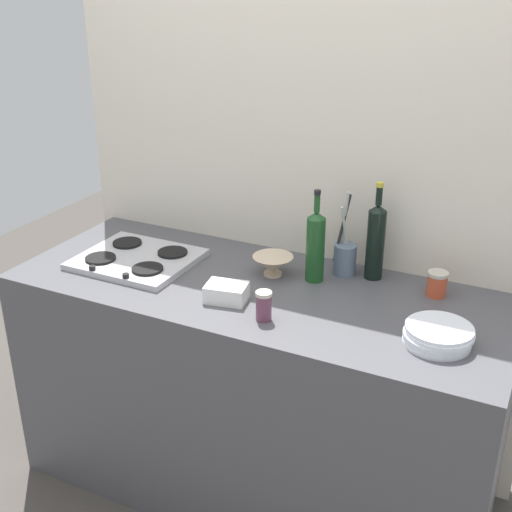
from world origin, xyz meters
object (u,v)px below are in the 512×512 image
object	(u,v)px
butter_dish	(226,292)
condiment_jar_rear	(437,284)
stovetop_hob	(137,259)
plate_stack	(438,335)
wine_bottle_leftmost	(376,240)
condiment_jar_front	(264,306)
mixing_bowl	(273,265)
utensil_crock	(345,256)
wine_bottle_mid_left	(315,245)

from	to	relation	value
butter_dish	condiment_jar_rear	xyz separation A→B (m)	(0.64, 0.35, 0.02)
stovetop_hob	plate_stack	bearing A→B (deg)	-4.43
wine_bottle_leftmost	plate_stack	bearing A→B (deg)	-49.23
stovetop_hob	condiment_jar_rear	world-z (taller)	condiment_jar_rear
plate_stack	wine_bottle_leftmost	distance (m)	0.50
butter_dish	condiment_jar_front	world-z (taller)	condiment_jar_front
stovetop_hob	butter_dish	xyz separation A→B (m)	(0.46, -0.13, 0.02)
stovetop_hob	butter_dish	size ratio (longest dim) A/B	3.10
mixing_bowl	condiment_jar_front	size ratio (longest dim) A/B	1.51
condiment_jar_rear	utensil_crock	bearing A→B (deg)	175.04
butter_dish	utensil_crock	distance (m)	0.48
mixing_bowl	utensil_crock	xyz separation A→B (m)	(0.23, 0.13, 0.03)
wine_bottle_mid_left	condiment_jar_rear	bearing A→B (deg)	9.43
utensil_crock	mixing_bowl	bearing A→B (deg)	-150.55
utensil_crock	condiment_jar_front	distance (m)	0.46
plate_stack	condiment_jar_front	world-z (taller)	condiment_jar_front
butter_dish	condiment_jar_rear	distance (m)	0.73
wine_bottle_leftmost	condiment_jar_rear	world-z (taller)	wine_bottle_leftmost
mixing_bowl	condiment_jar_front	bearing A→B (deg)	-70.12
wine_bottle_leftmost	mixing_bowl	size ratio (longest dim) A/B	2.41
mixing_bowl	condiment_jar_front	world-z (taller)	condiment_jar_front
mixing_bowl	wine_bottle_leftmost	bearing A→B (deg)	23.09
mixing_bowl	condiment_jar_rear	size ratio (longest dim) A/B	1.69
condiment_jar_front	wine_bottle_leftmost	bearing A→B (deg)	64.16
utensil_crock	wine_bottle_mid_left	bearing A→B (deg)	-127.89
plate_stack	wine_bottle_leftmost	size ratio (longest dim) A/B	0.58
condiment_jar_rear	mixing_bowl	bearing A→B (deg)	-170.16
wine_bottle_mid_left	condiment_jar_front	distance (m)	0.36
stovetop_hob	utensil_crock	bearing A→B (deg)	19.05
utensil_crock	plate_stack	bearing A→B (deg)	-39.69
condiment_jar_rear	wine_bottle_mid_left	bearing A→B (deg)	-170.57
stovetop_hob	plate_stack	size ratio (longest dim) A/B	2.03
butter_dish	utensil_crock	bearing A→B (deg)	53.15
wine_bottle_leftmost	butter_dish	bearing A→B (deg)	-134.81
stovetop_hob	butter_dish	world-z (taller)	butter_dish
butter_dish	condiment_jar_rear	bearing A→B (deg)	29.13
condiment_jar_front	utensil_crock	bearing A→B (deg)	75.47
plate_stack	wine_bottle_leftmost	bearing A→B (deg)	130.77
stovetop_hob	mixing_bowl	distance (m)	0.54
wine_bottle_leftmost	utensil_crock	xyz separation A→B (m)	(-0.11, -0.01, -0.08)
mixing_bowl	wine_bottle_mid_left	bearing A→B (deg)	10.98
condiment_jar_front	stovetop_hob	bearing A→B (deg)	163.33
plate_stack	stovetop_hob	bearing A→B (deg)	175.57
wine_bottle_leftmost	mixing_bowl	world-z (taller)	wine_bottle_leftmost
wine_bottle_mid_left	plate_stack	bearing A→B (deg)	-26.46
stovetop_hob	mixing_bowl	xyz separation A→B (m)	(0.52, 0.13, 0.03)
stovetop_hob	butter_dish	distance (m)	0.48
wine_bottle_leftmost	wine_bottle_mid_left	xyz separation A→B (m)	(-0.19, -0.12, -0.01)
plate_stack	utensil_crock	world-z (taller)	utensil_crock
utensil_crock	condiment_jar_rear	bearing A→B (deg)	-4.96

